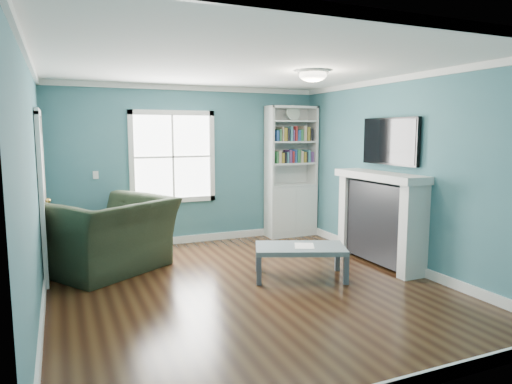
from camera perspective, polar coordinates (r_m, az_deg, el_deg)
name	(u,v)px	position (r m, az deg, el deg)	size (l,w,h in m)	color
floor	(249,288)	(5.58, -0.93, -11.89)	(5.00, 5.00, 0.00)	black
room_walls	(248,156)	(5.27, -0.97, 4.56)	(5.00, 5.00, 5.00)	#356671
trim	(248,185)	(5.29, -0.96, 0.83)	(4.50, 5.00, 2.60)	white
window	(173,157)	(7.55, -10.35, 4.34)	(1.40, 0.06, 1.50)	white
bookshelf	(291,184)	(8.15, 4.36, 0.95)	(0.90, 0.35, 2.31)	silver
fireplace	(380,220)	(6.62, 15.26, -3.35)	(0.44, 1.58, 1.30)	black
tv	(390,141)	(6.58, 16.42, 6.10)	(0.06, 1.10, 0.65)	black
door	(42,195)	(6.31, -25.17, -0.30)	(0.12, 0.98, 2.17)	silver
ceiling_fixture	(313,75)	(5.79, 7.14, 14.36)	(0.38, 0.38, 0.15)	white
light_switch	(96,175)	(7.39, -19.40, 2.02)	(0.08, 0.01, 0.12)	white
recliner	(108,223)	(6.37, -18.01, -3.69)	(1.50, 0.97, 1.31)	black
coffee_table	(300,250)	(5.88, 5.55, -7.25)	(1.28, 1.00, 0.41)	#434851
paper_sheet	(304,246)	(5.88, 6.06, -6.70)	(0.24, 0.31, 0.00)	white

